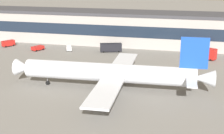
{
  "coord_description": "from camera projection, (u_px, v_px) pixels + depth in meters",
  "views": [
    {
      "loc": [
        16.79,
        -78.21,
        30.2
      ],
      "look_at": [
        -4.17,
        5.06,
        5.0
      ],
      "focal_mm": 52.01,
      "sensor_mm": 36.0,
      "label": 1
    }
  ],
  "objects": [
    {
      "name": "ground_plane",
      "position": [
        123.0,
        92.0,
        85.21
      ],
      "size": [
        600.0,
        600.0,
        0.0
      ],
      "primitive_type": "plane",
      "color": "slate"
    },
    {
      "name": "catering_truck",
      "position": [
        206.0,
        53.0,
        116.39
      ],
      "size": [
        7.58,
        5.67,
        4.15
      ],
      "color": "red",
      "rests_on": "ground_plane"
    },
    {
      "name": "terminal_building",
      "position": [
        152.0,
        29.0,
        137.76
      ],
      "size": [
        200.97,
        18.93,
        13.97
      ],
      "color": "#9E9993",
      "rests_on": "ground_plane"
    },
    {
      "name": "follow_me_car",
      "position": [
        69.0,
        48.0,
        129.35
      ],
      "size": [
        3.54,
        4.79,
        1.85
      ],
      "color": "white",
      "rests_on": "ground_plane"
    },
    {
      "name": "airliner",
      "position": [
        112.0,
        73.0,
        85.7
      ],
      "size": [
        53.83,
        46.16,
        14.94
      ],
      "color": "silver",
      "rests_on": "ground_plane"
    },
    {
      "name": "crew_van",
      "position": [
        8.0,
        43.0,
        136.63
      ],
      "size": [
        4.46,
        5.61,
        2.55
      ],
      "color": "red",
      "rests_on": "ground_plane"
    },
    {
      "name": "pushback_tractor",
      "position": [
        38.0,
        48.0,
        129.83
      ],
      "size": [
        4.36,
        5.45,
        1.75
      ],
      "color": "red",
      "rests_on": "ground_plane"
    },
    {
      "name": "fuel_truck",
      "position": [
        110.0,
        47.0,
        127.09
      ],
      "size": [
        8.85,
        5.33,
        3.35
      ],
      "color": "black",
      "rests_on": "ground_plane"
    }
  ]
}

